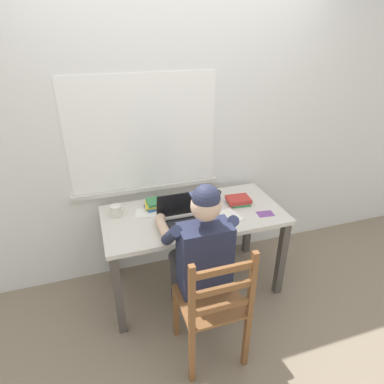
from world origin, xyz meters
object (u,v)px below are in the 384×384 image
at_px(desk, 194,224).
at_px(coffee_mug_dark, 213,194).
at_px(wooden_chair, 213,305).
at_px(landscape_photo_print, 265,214).
at_px(book_stack_side, 157,204).
at_px(coffee_mug_white, 116,211).
at_px(seated_person, 199,252).
at_px(laptop, 181,218).
at_px(book_stack_main, 239,200).
at_px(computer_mouse, 216,218).

bearing_deg(desk, coffee_mug_dark, 36.62).
xyz_separation_m(wooden_chair, landscape_photo_print, (0.64, 0.52, 0.28)).
bearing_deg(book_stack_side, coffee_mug_white, -174.06).
bearing_deg(desk, wooden_chair, -97.88).
height_order(seated_person, wooden_chair, seated_person).
distance_m(desk, laptop, 0.24).
xyz_separation_m(laptop, coffee_mug_dark, (0.38, 0.30, -0.01)).
relative_size(wooden_chair, book_stack_main, 4.81).
distance_m(laptop, coffee_mug_dark, 0.48).
xyz_separation_m(desk, coffee_mug_dark, (0.24, 0.18, 0.15)).
height_order(seated_person, landscape_photo_print, seated_person).
relative_size(wooden_chair, coffee_mug_dark, 8.38).
distance_m(seated_person, landscape_photo_print, 0.69).
relative_size(seated_person, landscape_photo_print, 9.71).
bearing_deg(desk, seated_person, -102.91).
distance_m(desk, coffee_mug_dark, 0.33).
bearing_deg(computer_mouse, landscape_photo_print, -4.33).
distance_m(wooden_chair, book_stack_main, 0.95).
relative_size(desk, seated_person, 1.14).
bearing_deg(seated_person, wooden_chair, -90.00).
distance_m(seated_person, book_stack_main, 0.69).
height_order(wooden_chair, book_stack_side, wooden_chair).
relative_size(desk, book_stack_main, 7.25).
bearing_deg(coffee_mug_dark, book_stack_main, -39.34).
bearing_deg(seated_person, coffee_mug_dark, 61.02).
xyz_separation_m(coffee_mug_dark, landscape_photo_print, (0.31, -0.36, -0.05)).
bearing_deg(book_stack_main, computer_mouse, -145.53).
xyz_separation_m(seated_person, coffee_mug_white, (-0.49, 0.58, 0.10)).
relative_size(coffee_mug_dark, book_stack_side, 0.56).
distance_m(coffee_mug_white, coffee_mug_dark, 0.83).
bearing_deg(book_stack_main, seated_person, -137.82).
bearing_deg(coffee_mug_white, book_stack_side, 5.94).
bearing_deg(coffee_mug_dark, laptop, -141.65).
bearing_deg(coffee_mug_dark, coffee_mug_white, -178.16).
xyz_separation_m(coffee_mug_dark, book_stack_main, (0.17, -0.14, -0.02)).
height_order(laptop, coffee_mug_dark, laptop).
xyz_separation_m(laptop, landscape_photo_print, (0.68, -0.07, -0.05)).
xyz_separation_m(seated_person, coffee_mug_dark, (0.33, 0.60, 0.10)).
relative_size(desk, computer_mouse, 14.43).
bearing_deg(wooden_chair, book_stack_main, 55.56).
distance_m(computer_mouse, book_stack_side, 0.52).
relative_size(book_stack_main, landscape_photo_print, 1.53).
relative_size(desk, laptop, 4.37).
bearing_deg(coffee_mug_dark, desk, -143.38).
height_order(wooden_chair, landscape_photo_print, wooden_chair).
relative_size(computer_mouse, coffee_mug_dark, 0.88).
height_order(seated_person, book_stack_main, seated_person).
height_order(coffee_mug_white, book_stack_side, coffee_mug_white).
distance_m(coffee_mug_white, book_stack_main, 1.01).
relative_size(seated_person, book_stack_side, 6.17).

